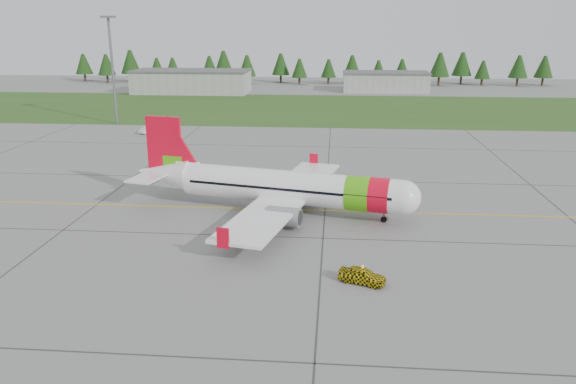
{
  "coord_description": "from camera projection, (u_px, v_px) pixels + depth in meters",
  "views": [
    {
      "loc": [
        10.86,
        -48.54,
        19.12
      ],
      "look_at": [
        6.39,
        4.09,
        3.16
      ],
      "focal_mm": 35.0,
      "sensor_mm": 36.0,
      "label": 1
    }
  ],
  "objects": [
    {
      "name": "treeline",
      "position": [
        303.0,
        68.0,
        182.89
      ],
      "size": [
        160.0,
        8.0,
        10.0
      ],
      "primitive_type": null,
      "color": "#1C3F14",
      "rests_on": "ground"
    },
    {
      "name": "service_van",
      "position": [
        147.0,
        122.0,
        101.0
      ],
      "size": [
        1.75,
        1.71,
        3.98
      ],
      "primitive_type": "imported",
      "rotation": [
        0.0,
        0.0,
        -0.35
      ],
      "color": "silver",
      "rests_on": "ground"
    },
    {
      "name": "hangar_west",
      "position": [
        192.0,
        82.0,
        159.2
      ],
      "size": [
        32.0,
        14.0,
        6.0
      ],
      "primitive_type": "cube",
      "color": "#A8A8A3",
      "rests_on": "ground"
    },
    {
      "name": "hangar_east",
      "position": [
        385.0,
        82.0,
        162.49
      ],
      "size": [
        24.0,
        12.0,
        5.2
      ],
      "primitive_type": "cube",
      "color": "#A8A8A3",
      "rests_on": "ground"
    },
    {
      "name": "taxi_guideline",
      "position": [
        232.0,
        208.0,
        60.34
      ],
      "size": [
        120.0,
        0.25,
        0.02
      ],
      "primitive_type": "cube",
      "color": "gold",
      "rests_on": "ground"
    },
    {
      "name": "floodlight_mast",
      "position": [
        113.0,
        72.0,
        107.73
      ],
      "size": [
        0.5,
        0.5,
        20.0
      ],
      "primitive_type": "cylinder",
      "color": "slate",
      "rests_on": "ground"
    },
    {
      "name": "grass_strip",
      "position": [
        289.0,
        108.0,
        130.92
      ],
      "size": [
        320.0,
        50.0,
        0.03
      ],
      "primitive_type": "cube",
      "color": "#30561E",
      "rests_on": "ground"
    },
    {
      "name": "aircraft",
      "position": [
        284.0,
        187.0,
        58.39
      ],
      "size": [
        30.76,
        28.86,
        9.43
      ],
      "rotation": [
        0.0,
        0.0,
        -0.22
      ],
      "color": "white",
      "rests_on": "ground"
    },
    {
      "name": "follow_me_car",
      "position": [
        363.0,
        261.0,
        42.5
      ],
      "size": [
        1.7,
        1.83,
        3.67
      ],
      "primitive_type": "imported",
      "rotation": [
        0.0,
        0.0,
        1.21
      ],
      "color": "yellow",
      "rests_on": "ground"
    },
    {
      "name": "ground",
      "position": [
        217.0,
        235.0,
        52.71
      ],
      "size": [
        320.0,
        320.0,
        0.0
      ],
      "primitive_type": "plane",
      "color": "gray",
      "rests_on": "ground"
    }
  ]
}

